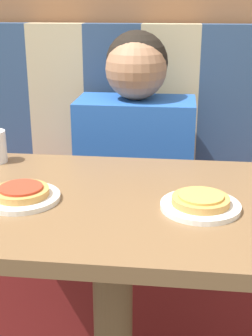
{
  "coord_description": "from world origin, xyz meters",
  "views": [
    {
      "loc": [
        0.15,
        -0.99,
        1.2
      ],
      "look_at": [
        0.0,
        0.29,
        0.74
      ],
      "focal_mm": 50.0,
      "sensor_mm": 36.0,
      "label": 1
    }
  ],
  "objects_px": {
    "plate_left": "(22,198)",
    "plate_right": "(200,206)",
    "pizza_right": "(201,200)",
    "pizza_left": "(21,191)",
    "person": "(136,132)"
  },
  "relations": [
    {
      "from": "pizza_left",
      "to": "pizza_right",
      "type": "xyz_separation_m",
      "value": [
        0.41,
        0.0,
        0.0
      ]
    },
    {
      "from": "person",
      "to": "plate_left",
      "type": "relative_size",
      "value": 3.76
    },
    {
      "from": "plate_right",
      "to": "pizza_right",
      "type": "relative_size",
      "value": 1.39
    },
    {
      "from": "plate_left",
      "to": "pizza_right",
      "type": "height_order",
      "value": "pizza_right"
    },
    {
      "from": "person",
      "to": "pizza_right",
      "type": "height_order",
      "value": "person"
    },
    {
      "from": "plate_left",
      "to": "pizza_left",
      "type": "bearing_deg",
      "value": -153.43
    },
    {
      "from": "person",
      "to": "pizza_left",
      "type": "height_order",
      "value": "person"
    },
    {
      "from": "plate_left",
      "to": "person",
      "type": "bearing_deg",
      "value": 71.83
    },
    {
      "from": "plate_left",
      "to": "pizza_left",
      "type": "xyz_separation_m",
      "value": [
        -0.0,
        -0.0,
        0.02
      ]
    },
    {
      "from": "plate_left",
      "to": "pizza_right",
      "type": "xyz_separation_m",
      "value": [
        0.41,
        -0.0,
        0.02
      ]
    },
    {
      "from": "pizza_left",
      "to": "pizza_right",
      "type": "relative_size",
      "value": 1.0
    },
    {
      "from": "plate_left",
      "to": "plate_right",
      "type": "bearing_deg",
      "value": 0.0
    },
    {
      "from": "plate_left",
      "to": "pizza_left",
      "type": "relative_size",
      "value": 1.39
    },
    {
      "from": "person",
      "to": "pizza_right",
      "type": "bearing_deg",
      "value": -71.83
    },
    {
      "from": "person",
      "to": "plate_left",
      "type": "xyz_separation_m",
      "value": [
        -0.2,
        -0.62,
        0.01
      ]
    }
  ]
}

